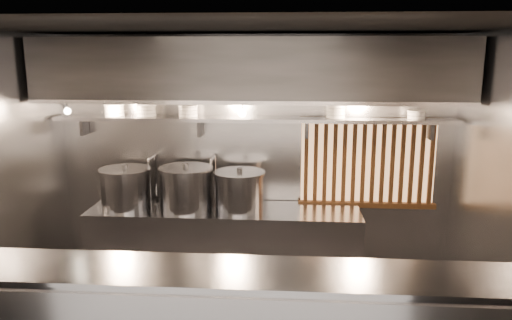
# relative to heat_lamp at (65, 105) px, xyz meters

# --- Properties ---
(ceiling) EXTENTS (4.50, 4.50, 0.00)m
(ceiling) POSITION_rel_heat_lamp_xyz_m (1.90, -0.85, 0.73)
(ceiling) COLOR black
(ceiling) RESTS_ON wall_back
(wall_back) EXTENTS (4.50, 0.00, 4.50)m
(wall_back) POSITION_rel_heat_lamp_xyz_m (1.90, 0.65, -0.67)
(wall_back) COLOR gray
(wall_back) RESTS_ON floor
(wall_right) EXTENTS (0.00, 3.00, 3.00)m
(wall_right) POSITION_rel_heat_lamp_xyz_m (4.15, -0.85, -0.67)
(wall_right) COLOR gray
(wall_right) RESTS_ON floor
(cooking_bench) EXTENTS (3.00, 0.70, 0.90)m
(cooking_bench) POSITION_rel_heat_lamp_xyz_m (1.60, 0.28, -1.62)
(cooking_bench) COLOR #9E9EA3
(cooking_bench) RESTS_ON floor
(bowl_shelf) EXTENTS (4.40, 0.34, 0.04)m
(bowl_shelf) POSITION_rel_heat_lamp_xyz_m (1.90, 0.47, -0.19)
(bowl_shelf) COLOR #9E9EA3
(bowl_shelf) RESTS_ON wall_back
(exhaust_hood) EXTENTS (4.40, 0.81, 0.65)m
(exhaust_hood) POSITION_rel_heat_lamp_xyz_m (1.90, 0.25, 0.36)
(exhaust_hood) COLOR #2D2D30
(exhaust_hood) RESTS_ON ceiling
(wood_screen) EXTENTS (1.56, 0.09, 1.04)m
(wood_screen) POSITION_rel_heat_lamp_xyz_m (3.20, 0.60, -0.69)
(wood_screen) COLOR #ECA96A
(wood_screen) RESTS_ON wall_back
(faucet_left) EXTENTS (0.04, 0.30, 0.50)m
(faucet_left) POSITION_rel_heat_lamp_xyz_m (0.75, 0.52, -0.76)
(faucet_left) COLOR silver
(faucet_left) RESTS_ON wall_back
(faucet_right) EXTENTS (0.04, 0.30, 0.50)m
(faucet_right) POSITION_rel_heat_lamp_xyz_m (1.45, 0.52, -0.76)
(faucet_right) COLOR silver
(faucet_right) RESTS_ON wall_back
(heat_lamp) EXTENTS (0.25, 0.35, 0.20)m
(heat_lamp) POSITION_rel_heat_lamp_xyz_m (0.00, 0.00, 0.00)
(heat_lamp) COLOR #9E9EA3
(heat_lamp) RESTS_ON exhaust_hood
(pendant_bulb) EXTENTS (0.09, 0.09, 0.19)m
(pendant_bulb) POSITION_rel_heat_lamp_xyz_m (1.80, 0.35, -0.11)
(pendant_bulb) COLOR #2D2D30
(pendant_bulb) RESTS_ON exhaust_hood
(stock_pot_left) EXTENTS (0.67, 0.67, 0.49)m
(stock_pot_left) POSITION_rel_heat_lamp_xyz_m (0.50, 0.26, -0.94)
(stock_pot_left) COLOR #9E9EA3
(stock_pot_left) RESTS_ON cooking_bench
(stock_pot_mid) EXTENTS (0.74, 0.74, 0.47)m
(stock_pot_mid) POSITION_rel_heat_lamp_xyz_m (1.77, 0.27, -0.95)
(stock_pot_mid) COLOR #9E9EA3
(stock_pot_mid) RESTS_ON cooking_bench
(stock_pot_right) EXTENTS (0.74, 0.74, 0.51)m
(stock_pot_right) POSITION_rel_heat_lamp_xyz_m (1.18, 0.26, -0.93)
(stock_pot_right) COLOR #9E9EA3
(stock_pot_right) RESTS_ON cooking_bench
(bowl_stack_0) EXTENTS (0.23, 0.23, 0.13)m
(bowl_stack_0) POSITION_rel_heat_lamp_xyz_m (0.34, 0.47, -0.10)
(bowl_stack_0) COLOR white
(bowl_stack_0) RESTS_ON bowl_shelf
(bowl_stack_1) EXTENTS (0.23, 0.23, 0.13)m
(bowl_stack_1) POSITION_rel_heat_lamp_xyz_m (0.71, 0.47, -0.10)
(bowl_stack_1) COLOR white
(bowl_stack_1) RESTS_ON bowl_shelf
(bowl_stack_2) EXTENTS (0.22, 0.22, 0.13)m
(bowl_stack_2) POSITION_rel_heat_lamp_xyz_m (1.18, 0.47, -0.10)
(bowl_stack_2) COLOR white
(bowl_stack_2) RESTS_ON bowl_shelf
(bowl_stack_3) EXTENTS (0.22, 0.22, 0.17)m
(bowl_stack_3) POSITION_rel_heat_lamp_xyz_m (2.81, 0.47, -0.08)
(bowl_stack_3) COLOR white
(bowl_stack_3) RESTS_ON bowl_shelf
(bowl_stack_4) EXTENTS (0.20, 0.20, 0.09)m
(bowl_stack_4) POSITION_rel_heat_lamp_xyz_m (3.67, 0.47, -0.12)
(bowl_stack_4) COLOR white
(bowl_stack_4) RESTS_ON bowl_shelf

